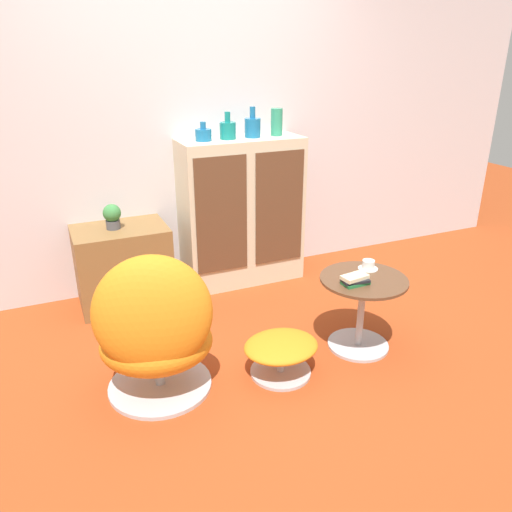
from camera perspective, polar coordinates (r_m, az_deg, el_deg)
name	(u,v)px	position (r m, az deg, el deg)	size (l,w,h in m)	color
ground_plane	(267,368)	(3.11, 1.32, -12.69)	(12.00, 12.00, 0.00)	#9E3D19
wall_back	(186,119)	(3.95, -7.96, 15.21)	(6.40, 0.06, 2.60)	silver
sideboard	(242,212)	(4.01, -1.65, 5.06)	(0.96, 0.40, 1.17)	beige
tv_console	(123,266)	(3.84, -14.93, -1.10)	(0.67, 0.47, 0.60)	brown
egg_chair	(155,331)	(2.74, -11.47, -8.37)	(0.74, 0.70, 0.87)	#B7B7BC
ottoman	(281,350)	(2.98, 2.88, -10.70)	(0.45, 0.38, 0.23)	#B7B7BC
coffee_table	(361,305)	(3.22, 11.97, -5.51)	(0.54, 0.54, 0.49)	#B7B7BC
vase_leftmost	(203,134)	(3.77, -6.04, 13.67)	(0.12, 0.12, 0.14)	#196699
vase_inner_left	(228,130)	(3.83, -3.25, 14.21)	(0.12, 0.12, 0.20)	#147A75
vase_inner_right	(253,127)	(3.91, -0.39, 14.55)	(0.12, 0.12, 0.23)	#196699
vase_rightmost	(277,122)	(3.99, 2.38, 15.05)	(0.09, 0.09, 0.21)	#2D8E6B
potted_plant	(112,216)	(3.70, -16.11, 4.44)	(0.13, 0.13, 0.18)	#4C4C51
teacup	(368,266)	(3.27, 12.71, -1.07)	(0.13, 0.13, 0.06)	white
book_stack	(355,280)	(3.04, 11.26, -2.68)	(0.17, 0.11, 0.06)	#237038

